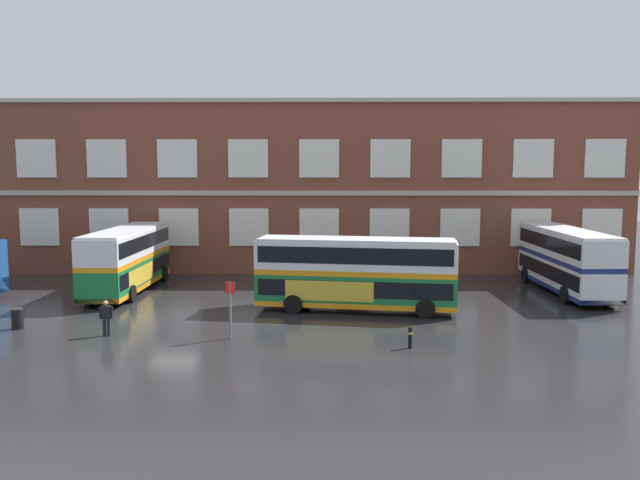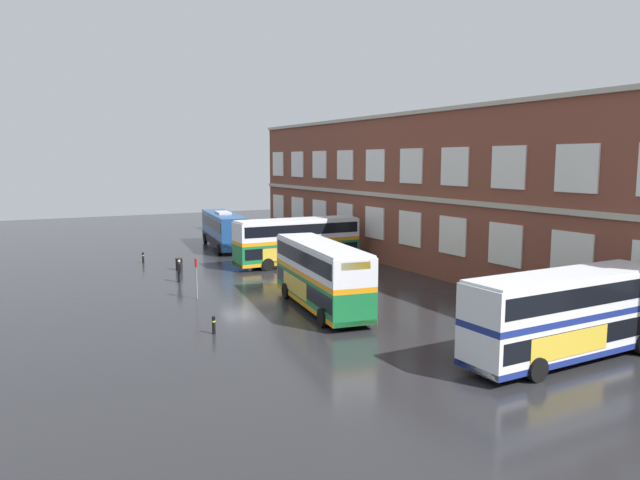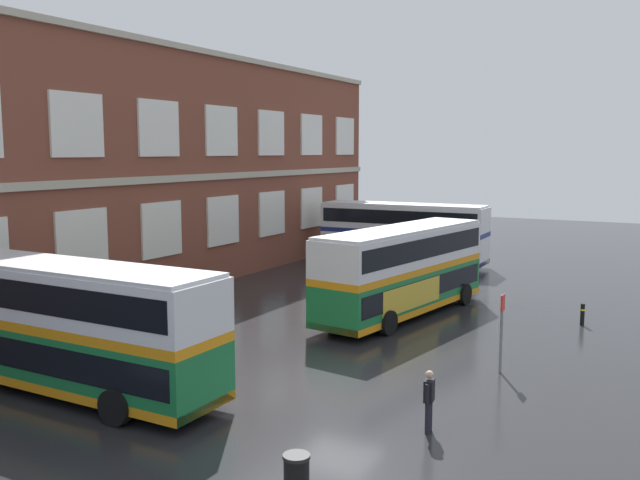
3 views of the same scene
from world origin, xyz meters
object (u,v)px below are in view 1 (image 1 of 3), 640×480
(waiting_passenger, at_px, (106,317))
(station_litter_bin, at_px, (17,319))
(double_decker_far, at_px, (566,259))
(double_decker_near, at_px, (127,259))
(bus_stand_flag, at_px, (230,304))
(safety_bollard_west, at_px, (410,337))
(double_decker_middle, at_px, (356,273))

(waiting_passenger, distance_m, station_litter_bin, 5.04)
(double_decker_far, distance_m, station_litter_bin, 32.12)
(double_decker_near, bearing_deg, waiting_passenger, -77.91)
(bus_stand_flag, xyz_separation_m, safety_bollard_west, (8.18, -1.52, -1.14))
(double_decker_near, height_order, double_decker_middle, same)
(bus_stand_flag, bearing_deg, double_decker_middle, 44.59)
(bus_stand_flag, bearing_deg, double_decker_far, 30.03)
(station_litter_bin, height_order, safety_bollard_west, station_litter_bin)
(bus_stand_flag, height_order, safety_bollard_west, bus_stand_flag)
(waiting_passenger, relative_size, station_litter_bin, 1.65)
(safety_bollard_west, bearing_deg, double_decker_near, 141.90)
(safety_bollard_west, bearing_deg, double_decker_far, 48.20)
(double_decker_far, distance_m, waiting_passenger, 27.98)
(waiting_passenger, xyz_separation_m, bus_stand_flag, (5.99, -0.44, 0.70))
(double_decker_middle, bearing_deg, bus_stand_flag, -135.41)
(waiting_passenger, bearing_deg, station_litter_bin, 165.48)
(double_decker_middle, xyz_separation_m, safety_bollard_west, (2.08, -7.53, -1.66))
(waiting_passenger, bearing_deg, double_decker_far, 23.09)
(double_decker_middle, xyz_separation_m, bus_stand_flag, (-6.10, -6.01, -0.51))
(double_decker_near, relative_size, station_litter_bin, 10.72)
(waiting_passenger, height_order, station_litter_bin, waiting_passenger)
(station_litter_bin, bearing_deg, double_decker_far, 17.60)
(station_litter_bin, relative_size, safety_bollard_west, 1.08)
(bus_stand_flag, distance_m, station_litter_bin, 11.04)
(waiting_passenger, height_order, safety_bollard_west, waiting_passenger)
(double_decker_near, height_order, bus_stand_flag, double_decker_near)
(double_decker_middle, distance_m, waiting_passenger, 13.36)
(double_decker_middle, distance_m, station_litter_bin, 17.56)
(double_decker_middle, relative_size, double_decker_far, 1.02)
(double_decker_near, relative_size, double_decker_middle, 0.98)
(bus_stand_flag, relative_size, safety_bollard_west, 2.84)
(double_decker_far, bearing_deg, waiting_passenger, -156.91)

